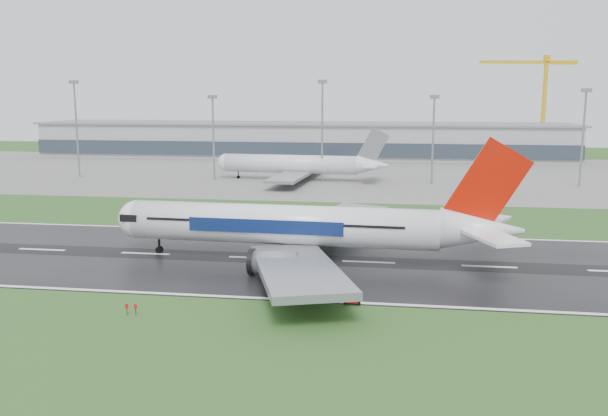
# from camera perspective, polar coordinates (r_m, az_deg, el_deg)

# --- Properties ---
(ground) EXTENTS (520.00, 520.00, 0.00)m
(ground) POSITION_cam_1_polar(r_m,az_deg,el_deg) (117.20, -14.13, -4.05)
(ground) COLOR #254C1C
(ground) RESTS_ON ground
(runway) EXTENTS (400.00, 45.00, 0.10)m
(runway) POSITION_cam_1_polar(r_m,az_deg,el_deg) (117.19, -14.13, -4.03)
(runway) COLOR black
(runway) RESTS_ON ground
(apron) EXTENTS (400.00, 130.00, 0.08)m
(apron) POSITION_cam_1_polar(r_m,az_deg,el_deg) (235.69, -2.48, 3.28)
(apron) COLOR slate
(apron) RESTS_ON ground
(terminal) EXTENTS (240.00, 36.00, 15.00)m
(terminal) POSITION_cam_1_polar(r_m,az_deg,el_deg) (293.86, -0.27, 6.11)
(terminal) COLOR #90929A
(terminal) RESTS_ON ground
(main_airliner) EXTENTS (72.23, 69.03, 20.59)m
(main_airliner) POSITION_cam_1_polar(r_m,az_deg,el_deg) (106.86, 0.61, 0.60)
(main_airliner) COLOR white
(main_airliner) RESTS_ON runway
(parked_airliner) EXTENTS (62.94, 59.16, 17.34)m
(parked_airliner) POSITION_cam_1_polar(r_m,az_deg,el_deg) (210.70, -0.57, 4.86)
(parked_airliner) COLOR silver
(parked_airliner) RESTS_ON apron
(tower_crane) EXTENTS (45.33, 15.73, 45.81)m
(tower_crane) POSITION_cam_1_polar(r_m,az_deg,el_deg) (311.78, 20.83, 8.52)
(tower_crane) COLOR gold
(tower_crane) RESTS_ON ground
(runway_sign) EXTENTS (2.31, 0.45, 1.04)m
(runway_sign) POSITION_cam_1_polar(r_m,az_deg,el_deg) (86.54, 4.36, -8.48)
(runway_sign) COLOR black
(runway_sign) RESTS_ON ground
(floodmast_1) EXTENTS (0.64, 0.64, 31.99)m
(floodmast_1) POSITION_cam_1_polar(r_m,az_deg,el_deg) (232.59, -19.83, 6.55)
(floodmast_1) COLOR gray
(floodmast_1) RESTS_ON ground
(floodmast_2) EXTENTS (0.64, 0.64, 27.03)m
(floodmast_2) POSITION_cam_1_polar(r_m,az_deg,el_deg) (214.16, -8.18, 6.13)
(floodmast_2) COLOR gray
(floodmast_2) RESTS_ON ground
(floodmast_3) EXTENTS (0.64, 0.64, 31.87)m
(floodmast_3) POSITION_cam_1_polar(r_m,az_deg,el_deg) (206.57, 1.65, 6.75)
(floodmast_3) COLOR gray
(floodmast_3) RESTS_ON ground
(floodmast_4) EXTENTS (0.64, 0.64, 27.08)m
(floodmast_4) POSITION_cam_1_polar(r_m,az_deg,el_deg) (205.57, 11.57, 5.87)
(floodmast_4) COLOR gray
(floodmast_4) RESTS_ON ground
(floodmast_5) EXTENTS (0.64, 0.64, 29.05)m
(floodmast_5) POSITION_cam_1_polar(r_m,az_deg,el_deg) (212.75, 23.85, 5.62)
(floodmast_5) COLOR gray
(floodmast_5) RESTS_ON ground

